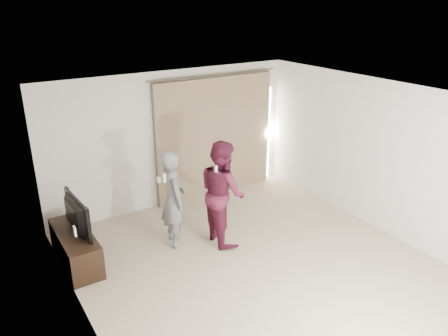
{
  "coord_description": "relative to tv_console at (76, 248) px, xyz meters",
  "views": [
    {
      "loc": [
        -3.45,
        -4.45,
        3.84
      ],
      "look_at": [
        0.16,
        1.2,
        1.19
      ],
      "focal_mm": 35.0,
      "sensor_mm": 36.0,
      "label": 1
    }
  ],
  "objects": [
    {
      "name": "wall_back",
      "position": [
        2.27,
        1.14,
        1.04
      ],
      "size": [
        5.0,
        0.04,
        2.6
      ],
      "primitive_type": "cube",
      "color": "silver",
      "rests_on": "ground"
    },
    {
      "name": "scratching_post",
      "position": [
        0.16,
        0.76,
        -0.05
      ],
      "size": [
        0.39,
        0.39,
        0.52
      ],
      "color": "tan",
      "rests_on": "ground"
    },
    {
      "name": "tv_console",
      "position": [
        0.0,
        0.0,
        0.0
      ],
      "size": [
        0.47,
        1.35,
        0.52
      ],
      "primitive_type": "cube",
      "color": "black",
      "rests_on": "ground"
    },
    {
      "name": "ceiling",
      "position": [
        2.27,
        -1.61,
        2.34
      ],
      "size": [
        5.0,
        5.5,
        0.01
      ],
      "primitive_type": "cube",
      "color": "silver",
      "rests_on": "wall_back"
    },
    {
      "name": "floor",
      "position": [
        2.27,
        -1.61,
        -0.26
      ],
      "size": [
        5.5,
        5.5,
        0.0
      ],
      "primitive_type": "plane",
      "color": "#BDAA8E",
      "rests_on": "ground"
    },
    {
      "name": "person_man",
      "position": [
        1.53,
        -0.3,
        0.56
      ],
      "size": [
        0.49,
        0.66,
        1.63
      ],
      "color": "slate",
      "rests_on": "ground"
    },
    {
      "name": "tv",
      "position": [
        0.0,
        0.0,
        0.54
      ],
      "size": [
        0.19,
        0.99,
        0.56
      ],
      "primitive_type": "imported",
      "rotation": [
        0.0,
        0.0,
        1.63
      ],
      "color": "black",
      "rests_on": "tv_console"
    },
    {
      "name": "wall_left",
      "position": [
        -0.23,
        -1.61,
        1.04
      ],
      "size": [
        0.04,
        5.5,
        2.6
      ],
      "color": "silver",
      "rests_on": "ground"
    },
    {
      "name": "curtain",
      "position": [
        3.18,
        1.07,
        0.94
      ],
      "size": [
        2.8,
        0.11,
        2.46
      ],
      "color": "tan",
      "rests_on": "ground"
    },
    {
      "name": "person_woman",
      "position": [
        2.26,
        -0.62,
        0.61
      ],
      "size": [
        0.74,
        0.91,
        1.75
      ],
      "color": "#54162C",
      "rests_on": "ground"
    }
  ]
}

